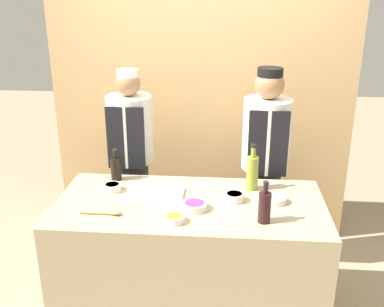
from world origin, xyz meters
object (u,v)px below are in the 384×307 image
Objects in this scene: sauce_bowl_green at (112,187)px; bottle_oil at (252,172)px; cutting_board at (155,193)px; sauce_bowl_white at (234,197)px; chef_right at (265,164)px; sauce_bowl_purple at (194,206)px; sauce_bowl_yellow at (174,218)px; bottle_soy at (116,168)px; chef_left at (132,162)px; wooden_spoon at (107,213)px; sauce_bowl_brown at (275,199)px; bottle_wine at (265,206)px.

sauce_bowl_green is 0.35× the size of bottle_oil.
bottle_oil reaches higher than cutting_board.
sauce_bowl_green reaches higher than cutting_board.
sauce_bowl_white is 0.71m from chef_right.
sauce_bowl_green reaches higher than sauce_bowl_purple.
sauce_bowl_yellow is 0.40m from cutting_board.
chef_left is (0.03, 0.38, -0.11)m from bottle_soy.
sauce_bowl_purple is at bearing -54.51° from chef_left.
bottle_oil is at bearing 26.46° from wooden_spoon.
wooden_spoon is at bearing -153.54° from bottle_oil.
sauce_bowl_white reaches higher than cutting_board.
chef_left is (-0.29, 0.61, -0.03)m from cutting_board.
sauce_bowl_brown is 0.09× the size of chef_right.
sauce_bowl_white is 0.47× the size of bottle_wine.
sauce_bowl_purple is 0.45m from bottle_wine.
chef_left is (-0.46, 0.97, -0.04)m from sauce_bowl_yellow.
sauce_bowl_brown is 1.09m from wooden_spoon.
sauce_bowl_purple is (-0.25, -0.14, -0.00)m from sauce_bowl_white.
sauce_bowl_white is 0.90m from bottle_soy.
chef_left reaches higher than sauce_bowl_purple.
bottle_soy is 0.90× the size of wooden_spoon.
chef_left reaches higher than sauce_bowl_green.
sauce_bowl_white is 0.37× the size of bottle_oil.
sauce_bowl_purple is at bearing 12.30° from wooden_spoon.
chef_right reaches higher than bottle_oil.
sauce_bowl_green is 0.49× the size of bottle_soy.
sauce_bowl_purple is at bearing -164.84° from sauce_bowl_brown.
chef_left reaches higher than sauce_bowl_white.
chef_left is at bearing 88.65° from sauce_bowl_green.
sauce_bowl_white is 0.79× the size of sauce_bowl_purple.
sauce_bowl_brown is (1.11, -0.08, -0.01)m from sauce_bowl_green.
bottle_oil is (0.48, 0.51, 0.11)m from sauce_bowl_yellow.
chef_left is (-0.95, 0.47, -0.15)m from bottle_oil.
bottle_wine is 0.94m from chef_right.
cutting_board is at bearing 146.49° from sauce_bowl_purple.
sauce_bowl_brown is at bearing 0.37° from sauce_bowl_white.
wooden_spoon is (-0.54, -0.12, -0.01)m from sauce_bowl_purple.
bottle_wine is 0.80× the size of bottle_oil.
chef_left reaches higher than wooden_spoon.
sauce_bowl_purple is at bearing -34.95° from bottle_soy.
sauce_bowl_yellow is 0.08× the size of chef_right.
wooden_spoon is 0.16× the size of chef_left.
bottle_soy reaches higher than sauce_bowl_brown.
wooden_spoon is at bearing 172.98° from sauce_bowl_yellow.
bottle_wine is 0.97m from wooden_spoon.
bottle_oil is 1.02m from wooden_spoon.
bottle_wine is (0.54, 0.04, 0.08)m from sauce_bowl_yellow.
bottle_wine is (1.03, -0.55, 0.01)m from bottle_soy.
sauce_bowl_green is 1.23m from chef_right.
bottle_wine is (-0.09, -0.27, 0.08)m from sauce_bowl_brown.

